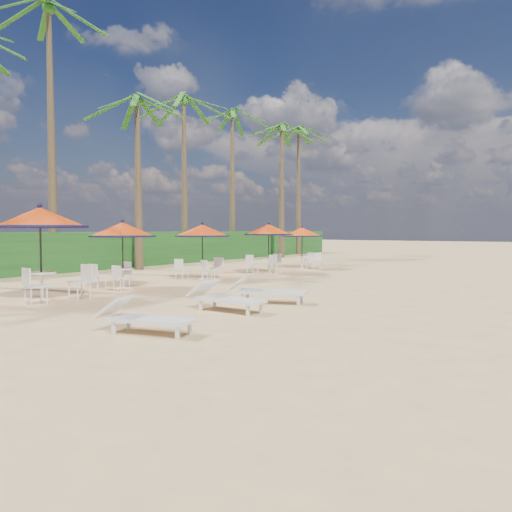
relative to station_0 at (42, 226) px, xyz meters
The scene contains 16 objects.
ground 5.44m from the station_0, ahead, with size 160.00×160.00×0.00m, color tan.
scrub_hedge 13.68m from the station_0, 128.33° to the left, with size 3.00×40.00×1.80m, color #194716.
station_0 is the anchor object (origin of this frame).
station_1 3.11m from the station_0, 97.70° to the left, with size 2.16×2.16×2.26m.
station_2 6.78m from the station_0, 90.90° to the left, with size 2.12×2.19×2.22m.
station_3 10.67m from the station_0, 87.74° to the left, with size 2.17×2.17×2.26m.
station_4 13.87m from the station_0, 88.16° to the left, with size 2.04×2.04×2.12m.
lounger_near 5.92m from the station_0, 15.56° to the right, with size 1.96×1.03×0.67m.
lounger_mid 5.56m from the station_0, 14.75° to the left, with size 2.01×0.68×0.71m.
lounger_far 6.22m from the station_0, 29.59° to the left, with size 2.18×1.35×0.75m.
palm_2 13.29m from the station_0, 144.62° to the left, with size 5.00×5.00×12.01m.
palm_3 11.97m from the station_0, 123.52° to the left, with size 5.00×5.00×8.32m.
palm_4 17.48m from the station_0, 118.56° to the left, with size 5.00×5.00×9.71m.
palm_5 22.24m from the station_0, 112.72° to the left, with size 5.00×5.00×10.00m.
palm_6 23.37m from the station_0, 104.51° to the left, with size 5.00×5.00×9.19m.
palm_7 28.16m from the station_0, 104.62° to the left, with size 5.00×5.00×9.96m.
Camera 1 is at (7.29, -7.60, 1.91)m, focal length 35.00 mm.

